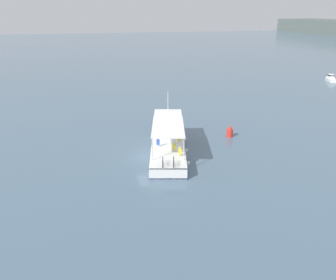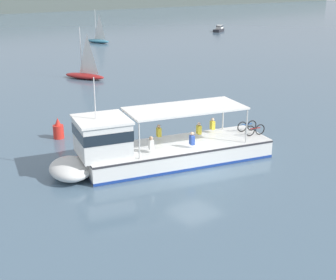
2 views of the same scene
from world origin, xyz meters
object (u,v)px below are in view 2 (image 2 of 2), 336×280
sailboat_off_bow (85,74)px  channel_buoy (58,130)px  sailboat_mid_channel (98,40)px  motorboat_far_left (219,29)px  ferry_main (151,149)px

sailboat_off_bow → channel_buoy: sailboat_off_bow is taller
sailboat_mid_channel → channel_buoy: sailboat_mid_channel is taller
sailboat_off_bow → sailboat_mid_channel: same height
motorboat_far_left → ferry_main: bearing=-136.2°
ferry_main → channel_buoy: 7.98m
ferry_main → sailboat_mid_channel: 55.44m
motorboat_far_left → channel_buoy: 69.70m
sailboat_mid_channel → channel_buoy: (-26.40, -42.17, 0.03)m
channel_buoy → motorboat_far_left: bearing=38.0°
sailboat_off_bow → ferry_main: bearing=-109.3°
sailboat_off_bow → motorboat_far_left: size_ratio=1.43×
sailboat_mid_channel → ferry_main: bearing=-116.0°
sailboat_off_bow → sailboat_mid_channel: size_ratio=1.00×
sailboat_mid_channel → motorboat_far_left: (28.49, 0.79, 0.00)m
sailboat_mid_channel → motorboat_far_left: bearing=1.6°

